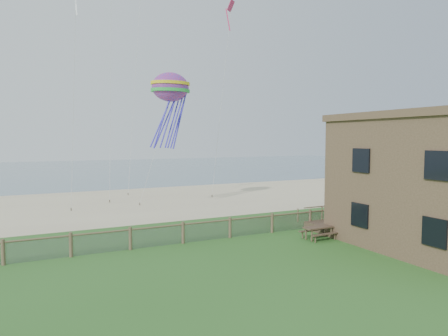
{
  "coord_description": "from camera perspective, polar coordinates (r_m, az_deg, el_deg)",
  "views": [
    {
      "loc": [
        -10.69,
        -15.17,
        5.97
      ],
      "look_at": [
        0.57,
        8.0,
        4.08
      ],
      "focal_mm": 32.0,
      "sensor_mm": 36.0,
      "label": 1
    }
  ],
  "objects": [
    {
      "name": "chainlink_fence",
      "position": [
        24.33,
        0.86,
        -8.68
      ],
      "size": [
        36.2,
        0.2,
        1.25
      ],
      "primitive_type": null,
      "color": "brown",
      "rests_on": "ground"
    },
    {
      "name": "motel_deck",
      "position": [
        31.64,
        23.42,
        -6.57
      ],
      "size": [
        15.0,
        2.0,
        0.5
      ],
      "primitive_type": "cube",
      "color": "brown",
      "rests_on": "ground"
    },
    {
      "name": "kite_red",
      "position": [
        38.73,
        0.98,
        21.25
      ],
      "size": [
        1.8,
        1.87,
        2.38
      ],
      "primitive_type": null,
      "rotation": [
        0.44,
        0.0,
        0.71
      ],
      "color": "#D22558"
    },
    {
      "name": "ground",
      "position": [
        19.5,
        9.06,
        -13.69
      ],
      "size": [
        160.0,
        160.0,
        0.0
      ],
      "primitive_type": "plane",
      "color": "#2C5F20",
      "rests_on": "ground"
    },
    {
      "name": "picnic_table",
      "position": [
        24.71,
        13.36,
        -8.95
      ],
      "size": [
        1.92,
        1.48,
        0.8
      ],
      "primitive_type": null,
      "rotation": [
        0.0,
        0.0,
        0.03
      ],
      "color": "brown",
      "rests_on": "ground"
    },
    {
      "name": "sand_beach",
      "position": [
        39.14,
        -9.79,
        -4.63
      ],
      "size": [
        72.0,
        20.0,
        0.02
      ],
      "primitive_type": "cube",
      "color": "#C5B28E",
      "rests_on": "ground"
    },
    {
      "name": "ocean",
      "position": [
        82.09,
        -18.37,
        -0.19
      ],
      "size": [
        160.0,
        68.0,
        0.02
      ],
      "primitive_type": "cube",
      "color": "slate",
      "rests_on": "ground"
    },
    {
      "name": "octopus_kite",
      "position": [
        34.04,
        -7.63,
        8.42
      ],
      "size": [
        3.95,
        3.35,
        6.89
      ],
      "primitive_type": null,
      "rotation": [
        0.0,
        0.0,
        0.34
      ],
      "color": "#EB2551"
    }
  ]
}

